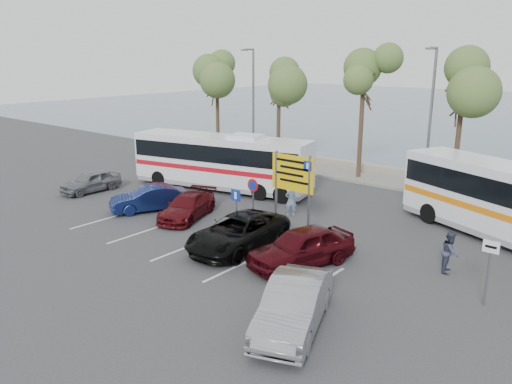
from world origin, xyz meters
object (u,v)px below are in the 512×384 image
Objects in this scene: street_lamp_right at (430,113)px; car_silver_a at (91,181)px; direction_sign at (293,179)px; car_silver_b at (294,305)px; street_lamp_left at (253,100)px; car_maroon at (187,206)px; pedestrian_far at (450,252)px; car_blue at (149,198)px; car_red at (301,247)px; coach_bus_left at (221,163)px; suv_black at (238,232)px; pedestrian_near at (291,201)px.

car_silver_a is at bearing -140.67° from street_lamp_right.
car_silver_b is at bearing -53.83° from direction_sign.
car_silver_b is (15.90, -17.02, -3.87)m from street_lamp_left.
car_maroon is 12.21m from pedestrian_far.
direction_sign is 2.31× the size of pedestrian_far.
car_red is (9.95, -0.74, 0.10)m from car_blue.
street_lamp_right is 0.72× the size of coach_bus_left.
car_red is (0.50, -13.17, -3.86)m from street_lamp_right.
car_blue is at bearing -74.06° from street_lamp_left.
direction_sign reaches higher than suv_black.
car_silver_a is at bearing 171.25° from suv_black.
suv_black is (12.50, -1.10, 0.08)m from car_silver_a.
car_red is 2.78× the size of pedestrian_far.
pedestrian_near is (-3.35, -8.52, -3.81)m from street_lamp_right.
coach_bus_left is at bearing 165.77° from car_red.
car_maroon is (-7.05, -12.02, -4.01)m from street_lamp_right.
car_silver_b is 2.79× the size of pedestrian_near.
car_blue is 2.51× the size of pedestrian_far.
suv_black is 6.51m from car_silver_b.
coach_bus_left is at bearing 95.52° from car_maroon.
street_lamp_right is 19.80m from car_silver_a.
car_maroon is at bearing 88.27° from pedestrian_far.
car_blue is 0.89× the size of car_silver_b.
street_lamp_right is 5.14× the size of pedestrian_far.
car_maroon is at bearing 1.96° from car_silver_a.
street_lamp_left is 1.00× the size of street_lamp_right.
pedestrian_far is at bearing 1.14° from direction_sign.
car_maroon is at bearing -161.43° from direction_sign.
coach_bus_left is 5.65m from car_maroon.
street_lamp_right is 10.73m from direction_sign.
pedestrian_near is 8.53m from pedestrian_far.
car_red is (10.00, -6.16, -0.83)m from coach_bus_left.
car_blue is 2.47× the size of pedestrian_near.
car_maroon is at bearing 10.70° from pedestrian_near.
pedestrian_far is (4.52, 2.99, 0.04)m from car_red.
car_silver_a reaches higher than car_maroon.
car_red is at bearing -48.81° from direction_sign.
coach_bus_left is at bearing -46.39° from pedestrian_near.
car_silver_a is at bearing -99.24° from street_lamp_left.
car_red is at bearing -3.26° from car_silver_a.
suv_black is (10.50, -13.38, -3.91)m from street_lamp_left.
car_red is 3.01m from suv_black.
suv_black is at bearing -51.89° from street_lamp_left.
street_lamp_right is 1.85× the size of car_red.
street_lamp_left reaches higher than pedestrian_far.
car_blue reaches higher than car_maroon.
car_red is 4.53m from car_silver_b.
car_silver_b is at bearing -38.88° from coach_bus_left.
pedestrian_near is (11.65, 3.77, 0.18)m from car_silver_a.
street_lamp_left is at bearing 111.50° from car_silver_b.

